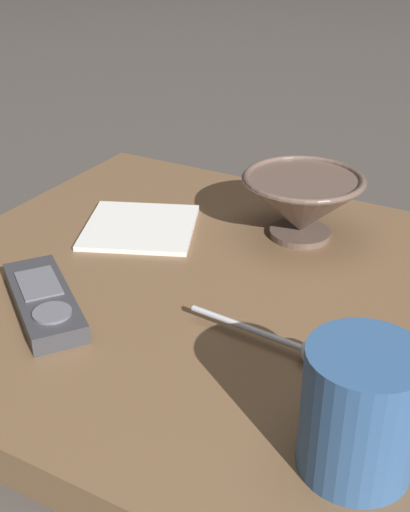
% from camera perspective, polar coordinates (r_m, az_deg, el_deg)
% --- Properties ---
extents(ground_plane, '(6.00, 6.00, 0.00)m').
position_cam_1_polar(ground_plane, '(0.74, 0.33, -4.99)').
color(ground_plane, '#47423D').
extents(table, '(0.58, 0.64, 0.04)m').
position_cam_1_polar(table, '(0.73, 0.34, -3.69)').
color(table, brown).
rests_on(table, ground).
extents(cereal_bowl, '(0.14, 0.14, 0.08)m').
position_cam_1_polar(cereal_bowl, '(0.81, 8.22, 4.45)').
color(cereal_bowl, brown).
rests_on(cereal_bowl, table).
extents(coffee_mug, '(0.08, 0.08, 0.10)m').
position_cam_1_polar(coffee_mug, '(0.49, 12.99, -12.66)').
color(coffee_mug, '#33598C').
rests_on(coffee_mug, table).
extents(teaspoon, '(0.03, 0.14, 0.03)m').
position_cam_1_polar(teaspoon, '(0.61, 7.95, -7.62)').
color(teaspoon, silver).
rests_on(teaspoon, table).
extents(tv_remote_near, '(0.13, 0.15, 0.02)m').
position_cam_1_polar(tv_remote_near, '(0.69, -13.48, -3.72)').
color(tv_remote_near, '#38383D').
rests_on(tv_remote_near, table).
extents(folded_napkin, '(0.17, 0.17, 0.01)m').
position_cam_1_polar(folded_napkin, '(0.84, -5.52, 2.46)').
color(folded_napkin, white).
rests_on(folded_napkin, table).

